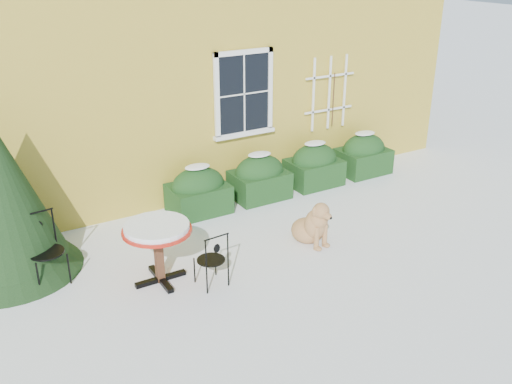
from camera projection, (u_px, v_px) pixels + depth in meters
ground at (290, 269)px, 8.66m from camera, size 80.00×80.00×0.00m
house at (121, 8)px, 12.91m from camera, size 12.40×8.40×6.40m
hedge_row at (288, 172)px, 11.29m from camera, size 4.95×0.80×0.91m
evergreen_shrub at (0, 208)px, 8.22m from camera, size 2.12×2.12×2.56m
bistro_table at (157, 234)px, 8.04m from camera, size 0.99×0.99×0.92m
patio_chair_near at (212, 259)px, 8.08m from camera, size 0.41×0.41×0.85m
patio_chair_far at (45, 249)px, 8.15m from camera, size 0.51×0.51×1.05m
dog at (313, 226)px, 9.27m from camera, size 0.58×0.91×0.81m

